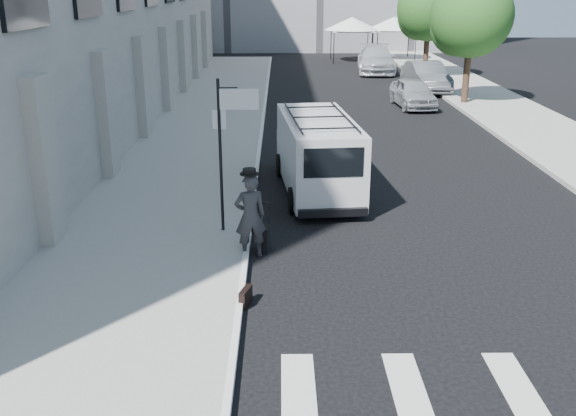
{
  "coord_description": "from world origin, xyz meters",
  "views": [
    {
      "loc": [
        -1.24,
        -10.75,
        5.61
      ],
      "look_at": [
        -1.1,
        1.45,
        1.3
      ],
      "focal_mm": 40.0,
      "sensor_mm": 36.0,
      "label": 1
    }
  ],
  "objects_px": {
    "businessman": "(250,216)",
    "parked_car_a": "(413,93)",
    "parked_car_b": "(426,77)",
    "parked_car_c": "(376,60)",
    "cargo_van": "(317,153)",
    "briefcase": "(246,297)",
    "suitcase": "(264,238)"
  },
  "relations": [
    {
      "from": "parked_car_a",
      "to": "parked_car_c",
      "type": "height_order",
      "value": "parked_car_c"
    },
    {
      "from": "businessman",
      "to": "suitcase",
      "type": "distance_m",
      "value": 0.77
    },
    {
      "from": "cargo_van",
      "to": "parked_car_a",
      "type": "height_order",
      "value": "cargo_van"
    },
    {
      "from": "briefcase",
      "to": "parked_car_a",
      "type": "relative_size",
      "value": 0.11
    },
    {
      "from": "briefcase",
      "to": "cargo_van",
      "type": "distance_m",
      "value": 7.14
    },
    {
      "from": "briefcase",
      "to": "parked_car_a",
      "type": "height_order",
      "value": "parked_car_a"
    },
    {
      "from": "parked_car_c",
      "to": "cargo_van",
      "type": "bearing_deg",
      "value": -96.52
    },
    {
      "from": "parked_car_b",
      "to": "parked_car_c",
      "type": "distance_m",
      "value": 7.94
    },
    {
      "from": "briefcase",
      "to": "parked_car_b",
      "type": "distance_m",
      "value": 25.78
    },
    {
      "from": "businessman",
      "to": "cargo_van",
      "type": "relative_size",
      "value": 0.33
    },
    {
      "from": "suitcase",
      "to": "cargo_van",
      "type": "xyz_separation_m",
      "value": [
        1.39,
        4.32,
        0.81
      ]
    },
    {
      "from": "cargo_van",
      "to": "parked_car_c",
      "type": "bearing_deg",
      "value": 72.74
    },
    {
      "from": "parked_car_c",
      "to": "businessman",
      "type": "bearing_deg",
      "value": -97.8
    },
    {
      "from": "businessman",
      "to": "parked_car_b",
      "type": "distance_m",
      "value": 23.67
    },
    {
      "from": "parked_car_a",
      "to": "parked_car_b",
      "type": "height_order",
      "value": "parked_car_b"
    },
    {
      "from": "suitcase",
      "to": "parked_car_a",
      "type": "bearing_deg",
      "value": 76.89
    },
    {
      "from": "parked_car_a",
      "to": "businessman",
      "type": "bearing_deg",
      "value": -115.9
    },
    {
      "from": "parked_car_c",
      "to": "suitcase",
      "type": "bearing_deg",
      "value": -97.45
    },
    {
      "from": "parked_car_b",
      "to": "parked_car_a",
      "type": "bearing_deg",
      "value": -112.72
    },
    {
      "from": "suitcase",
      "to": "parked_car_a",
      "type": "height_order",
      "value": "parked_car_a"
    },
    {
      "from": "businessman",
      "to": "parked_car_b",
      "type": "bearing_deg",
      "value": -126.3
    },
    {
      "from": "briefcase",
      "to": "cargo_van",
      "type": "height_order",
      "value": "cargo_van"
    },
    {
      "from": "parked_car_a",
      "to": "briefcase",
      "type": "bearing_deg",
      "value": -113.65
    },
    {
      "from": "suitcase",
      "to": "cargo_van",
      "type": "height_order",
      "value": "cargo_van"
    },
    {
      "from": "briefcase",
      "to": "suitcase",
      "type": "bearing_deg",
      "value": 100.63
    },
    {
      "from": "parked_car_c",
      "to": "briefcase",
      "type": "bearing_deg",
      "value": -96.92
    },
    {
      "from": "briefcase",
      "to": "suitcase",
      "type": "distance_m",
      "value": 2.58
    },
    {
      "from": "businessman",
      "to": "briefcase",
      "type": "height_order",
      "value": "businessman"
    },
    {
      "from": "businessman",
      "to": "parked_car_a",
      "type": "height_order",
      "value": "businessman"
    },
    {
      "from": "businessman",
      "to": "parked_car_a",
      "type": "bearing_deg",
      "value": -126.76
    },
    {
      "from": "cargo_van",
      "to": "parked_car_a",
      "type": "relative_size",
      "value": 1.44
    },
    {
      "from": "cargo_van",
      "to": "parked_car_c",
      "type": "xyz_separation_m",
      "value": [
        5.24,
        25.22,
        -0.26
      ]
    }
  ]
}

